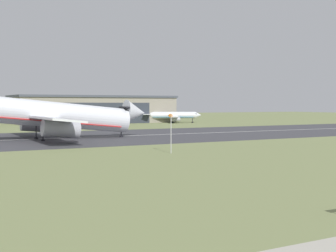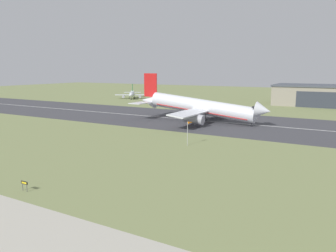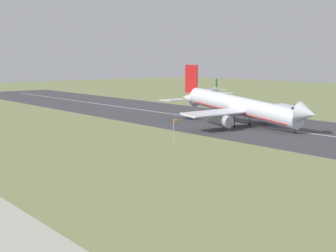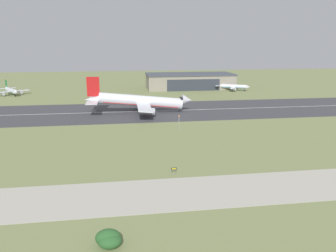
{
  "view_description": "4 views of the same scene",
  "coord_description": "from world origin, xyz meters",
  "views": [
    {
      "loc": [
        -25.74,
        21.97,
        8.05
      ],
      "look_at": [
        10.62,
        88.65,
        4.46
      ],
      "focal_mm": 50.0,
      "sensor_mm": 36.0,
      "label": 1
    },
    {
      "loc": [
        48.49,
        10.82,
        20.3
      ],
      "look_at": [
        6.99,
        84.62,
        5.53
      ],
      "focal_mm": 35.0,
      "sensor_mm": 36.0,
      "label": 2
    },
    {
      "loc": [
        94.05,
        17.86,
        20.38
      ],
      "look_at": [
        2.21,
        93.74,
        3.36
      ],
      "focal_mm": 50.0,
      "sensor_mm": 36.0,
      "label": 3
    },
    {
      "loc": [
        -12.01,
        -37.26,
        34.48
      ],
      "look_at": [
        5.52,
        81.59,
        3.98
      ],
      "focal_mm": 35.0,
      "sensor_mm": 36.0,
      "label": 4
    }
  ],
  "objects": [
    {
      "name": "windsock_pole",
      "position": [
        11.19,
        89.17,
        5.72
      ],
      "size": [
        1.08,
        2.24,
        6.46
      ],
      "color": "#B7B7BC",
      "rests_on": "ground_plane"
    },
    {
      "name": "hangar_building",
      "position": [
        42.03,
        213.32,
        5.81
      ],
      "size": [
        67.25,
        29.2,
        11.58
      ],
      "color": "gray",
      "rests_on": "ground_plane"
    },
    {
      "name": "airplane_parked_west",
      "position": [
        71.18,
        196.0,
        3.18
      ],
      "size": [
        25.16,
        20.06,
        9.58
      ],
      "color": "silver",
      "rests_on": "ground_plane"
    },
    {
      "name": "runway_centreline",
      "position": [
        0.0,
        129.74,
        0.07
      ],
      "size": [
        364.15,
        0.7,
        0.01
      ],
      "primitive_type": "cube",
      "color": "silver",
      "rests_on": "runway_strip"
    },
    {
      "name": "ground_plane",
      "position": [
        0.0,
        64.87,
        0.0
      ],
      "size": [
        644.62,
        644.62,
        0.0
      ],
      "primitive_type": "plane",
      "color": "#7A8451"
    },
    {
      "name": "airplane_landing",
      "position": [
        -2.06,
        126.3,
        5.84
      ],
      "size": [
        54.46,
        45.9,
        18.54
      ],
      "color": "silver",
      "rests_on": "ground_plane"
    },
    {
      "name": "runway_strip",
      "position": [
        0.0,
        129.74,
        0.03
      ],
      "size": [
        404.62,
        51.32,
        0.06
      ],
      "primitive_type": "cube",
      "color": "#3D3D42",
      "rests_on": "ground_plane"
    }
  ]
}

